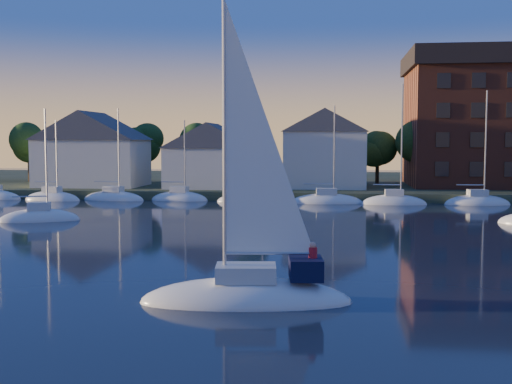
% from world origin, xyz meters
% --- Properties ---
extents(ground, '(260.00, 260.00, 0.00)m').
position_xyz_m(ground, '(0.00, 0.00, 0.00)').
color(ground, black).
rests_on(ground, ground).
extents(shoreline_land, '(160.00, 50.00, 2.00)m').
position_xyz_m(shoreline_land, '(0.00, 75.00, 0.00)').
color(shoreline_land, '#2E3A21').
rests_on(shoreline_land, ground).
extents(wooden_dock, '(120.00, 3.00, 1.00)m').
position_xyz_m(wooden_dock, '(0.00, 52.00, 0.00)').
color(wooden_dock, brown).
rests_on(wooden_dock, ground).
extents(clubhouse_west, '(13.65, 9.45, 9.64)m').
position_xyz_m(clubhouse_west, '(-22.00, 58.00, 5.93)').
color(clubhouse_west, silver).
rests_on(clubhouse_west, shoreline_land).
extents(clubhouse_centre, '(11.55, 8.40, 8.08)m').
position_xyz_m(clubhouse_centre, '(-6.00, 57.00, 5.13)').
color(clubhouse_centre, silver).
rests_on(clubhouse_centre, shoreline_land).
extents(clubhouse_east, '(10.50, 8.40, 9.80)m').
position_xyz_m(clubhouse_east, '(8.00, 59.00, 6.00)').
color(clubhouse_east, silver).
rests_on(clubhouse_east, shoreline_land).
extents(tree_line, '(93.40, 5.40, 8.90)m').
position_xyz_m(tree_line, '(2.00, 63.00, 7.18)').
color(tree_line, '#3B2C1A').
rests_on(tree_line, shoreline_land).
extents(moored_fleet, '(79.50, 2.40, 12.05)m').
position_xyz_m(moored_fleet, '(-4.00, 49.00, 0.10)').
color(moored_fleet, white).
rests_on(moored_fleet, ground).
extents(hero_sailboat, '(9.38, 3.98, 14.18)m').
position_xyz_m(hero_sailboat, '(5.65, 4.64, 0.59)').
color(hero_sailboat, white).
rests_on(hero_sailboat, ground).
extents(drifting_sailboat_left, '(7.10, 4.52, 10.74)m').
position_xyz_m(drifting_sailboat_left, '(-15.95, 29.99, 0.10)').
color(drifting_sailboat_left, white).
rests_on(drifting_sailboat_left, ground).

